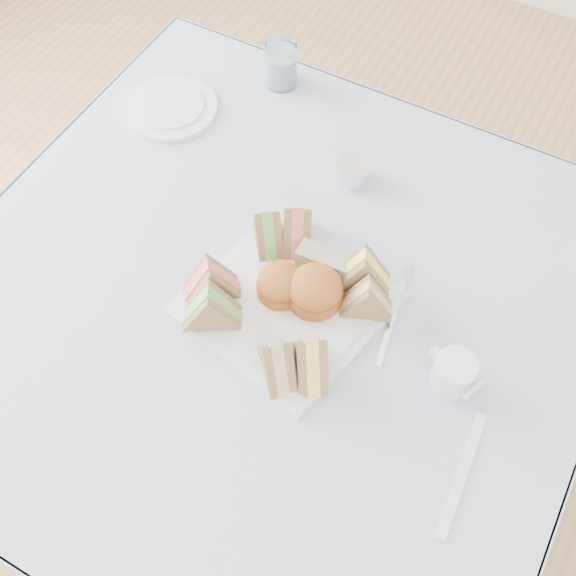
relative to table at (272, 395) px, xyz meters
The scene contains 21 objects.
floor 0.37m from the table, ahead, with size 4.00×4.00×0.00m, color #9E7751.
table is the anchor object (origin of this frame).
tablecloth 0.37m from the table, ahead, with size 1.02×1.02×0.01m, color #ACB2C3.
serving_plate 0.38m from the table, ahead, with size 0.27×0.27×0.01m, color silver.
sandwich_fl_a 0.44m from the table, 151.03° to the right, with size 0.09×0.04×0.08m, color olive, non-canonical shape.
sandwich_fl_b 0.44m from the table, 120.34° to the right, with size 0.09×0.04×0.08m, color olive, non-canonical shape.
sandwich_fr_a 0.45m from the table, 34.43° to the right, with size 0.09×0.04×0.08m, color olive, non-canonical shape.
sandwich_fr_b 0.45m from the table, 53.78° to the right, with size 0.09×0.04×0.08m, color olive, non-canonical shape.
sandwich_bl_a 0.44m from the table, 118.52° to the left, with size 0.09×0.04×0.08m, color olive, non-canonical shape.
sandwich_bl_b 0.44m from the table, 93.23° to the left, with size 0.09×0.04×0.08m, color olive, non-canonical shape.
sandwich_br_a 0.45m from the table, 16.98° to the left, with size 0.08×0.04×0.07m, color olive, non-canonical shape.
sandwich_br_b 0.45m from the table, 35.26° to the left, with size 0.09×0.04×0.08m, color olive, non-canonical shape.
scone_left 0.41m from the table, 29.85° to the left, with size 0.07×0.07×0.05m, color #AA5921.
scone_right 0.42m from the table, 18.89° to the left, with size 0.09×0.09×0.06m, color #AA5921.
pastry_slice 0.42m from the table, 54.29° to the left, with size 0.09×0.04×0.04m, color tan.
side_plate 0.60m from the table, 142.96° to the left, with size 0.17×0.17×0.01m, color silver.
water_glass 0.65m from the table, 116.44° to the left, with size 0.06×0.06×0.09m, color white.
tea_strainer 0.49m from the table, 87.54° to the left, with size 0.06×0.06×0.04m, color white.
knife 0.55m from the table, 17.95° to the right, with size 0.02×0.19×0.00m, color white.
fork 0.43m from the table, 14.93° to the left, with size 0.01×0.16×0.00m, color white.
creamer_jug 0.51m from the table, ahead, with size 0.06×0.06×0.05m, color silver.
Camera 1 is at (0.32, -0.51, 1.71)m, focal length 45.00 mm.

